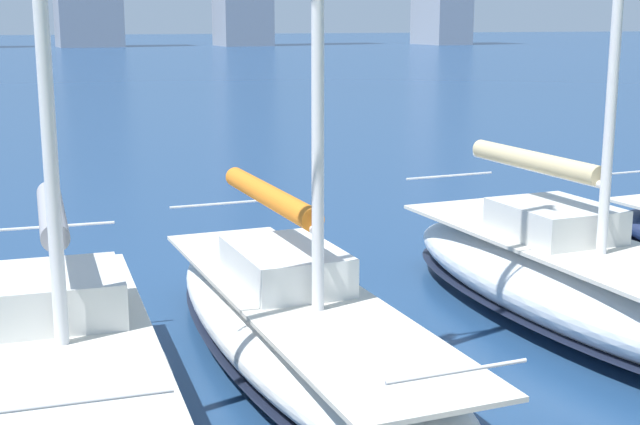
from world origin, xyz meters
TOP-DOWN VIEW (x-y plane):
  - sailboat_tan at (-4.02, -7.23)m, footprint 2.74×8.59m
  - sailboat_orange at (0.70, -7.09)m, footprint 2.37×9.30m
  - sailboat_grey at (3.98, -6.26)m, footprint 3.00×7.42m

SIDE VIEW (x-z plane):
  - sailboat_orange at x=0.70m, z-range -4.75..6.01m
  - sailboat_grey at x=3.98m, z-range -5.09..6.58m
  - sailboat_tan at x=-4.02m, z-range -5.60..7.10m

